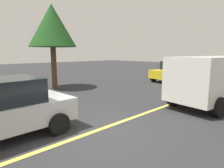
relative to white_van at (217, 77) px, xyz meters
The scene contains 5 objects.
ground_plane 6.65m from the white_van, 167.43° to the left, with size 80.00×80.00×0.00m, color #2D2D30.
lane_marking_centre 3.87m from the white_van, 157.16° to the left, with size 28.00×0.16×0.01m, color #E0D14C.
white_van is the anchor object (origin of this frame).
car_yellow_behind_van 7.41m from the white_van, 43.32° to the left, with size 4.18×2.45×1.66m.
tree_left_verge 10.06m from the white_van, 109.90° to the left, with size 3.06×3.06×5.47m.
Camera 1 is at (-3.28, -4.41, 2.38)m, focal length 31.37 mm.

